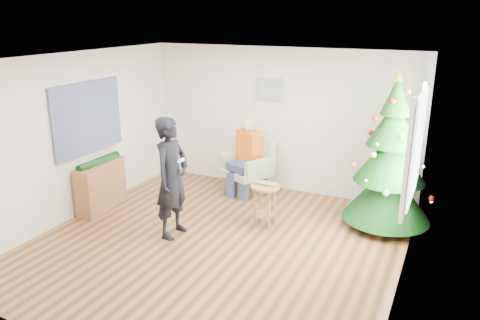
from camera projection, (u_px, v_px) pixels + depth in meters
The scene contains 19 objects.
floor at pixel (216, 244), 6.70m from camera, with size 5.00×5.00×0.00m, color brown.
ceiling at pixel (213, 59), 5.92m from camera, with size 5.00×5.00×0.00m, color white.
wall_back at pixel (280, 120), 8.46m from camera, with size 5.00×5.00×0.00m, color silver.
wall_front at pixel (80, 232), 4.15m from camera, with size 5.00×5.00×0.00m, color silver.
wall_left at pixel (74, 137), 7.33m from camera, with size 5.00×5.00×0.00m, color silver.
wall_right at pixel (409, 185), 5.28m from camera, with size 5.00×5.00×0.00m, color silver.
window_panel at pixel (417, 146), 6.10m from camera, with size 0.04×1.30×1.40m, color white.
curtains at pixel (415, 146), 6.11m from camera, with size 0.05×1.75×1.50m.
christmas_tree at pixel (391, 159), 6.95m from camera, with size 1.32×1.32×2.39m.
stool at pixel (265, 205), 7.17m from camera, with size 0.44×0.44×0.66m.
laptop at pixel (265, 185), 7.07m from camera, with size 0.36×0.23×0.03m, color silver.
armchair at pixel (248, 172), 8.53m from camera, with size 1.02×1.00×1.04m.
seated_person at pixel (246, 156), 8.40m from camera, with size 0.59×0.75×1.36m.
standing_man at pixel (172, 178), 6.73m from camera, with size 0.65×0.43×1.78m, color black.
game_controller at pixel (181, 160), 6.54m from camera, with size 0.04×0.13×0.04m, color white.
console at pixel (101, 186), 7.79m from camera, with size 0.30×1.00×0.80m, color brown.
garland at pixel (99, 162), 7.67m from camera, with size 0.14×0.14×0.90m, color black.
tapestry at pixel (88, 118), 7.50m from camera, with size 0.03×1.50×1.15m, color black.
framed_picture at pixel (270, 89), 8.34m from camera, with size 0.52×0.05×0.42m.
Camera 1 is at (2.90, -5.29, 3.16)m, focal length 35.00 mm.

